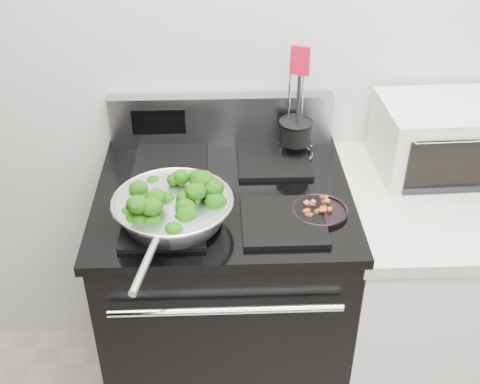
{
  "coord_description": "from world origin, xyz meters",
  "views": [
    {
      "loc": [
        -0.31,
        -0.13,
        1.99
      ],
      "look_at": [
        -0.25,
        1.36,
        0.98
      ],
      "focal_mm": 45.0,
      "sensor_mm": 36.0,
      "label": 1
    }
  ],
  "objects_px": {
    "gas_range": "(225,299)",
    "toaster_oven": "(442,137)",
    "skillet": "(173,209)",
    "bacon_plate": "(320,208)",
    "utensil_holder": "(295,138)"
  },
  "relations": [
    {
      "from": "gas_range",
      "to": "toaster_oven",
      "type": "relative_size",
      "value": 2.71
    },
    {
      "from": "skillet",
      "to": "bacon_plate",
      "type": "height_order",
      "value": "skillet"
    },
    {
      "from": "gas_range",
      "to": "utensil_holder",
      "type": "distance_m",
      "value": 0.62
    },
    {
      "from": "bacon_plate",
      "to": "utensil_holder",
      "type": "relative_size",
      "value": 0.42
    },
    {
      "from": "bacon_plate",
      "to": "utensil_holder",
      "type": "distance_m",
      "value": 0.34
    },
    {
      "from": "utensil_holder",
      "to": "toaster_oven",
      "type": "xyz_separation_m",
      "value": [
        0.48,
        -0.05,
        0.02
      ]
    },
    {
      "from": "gas_range",
      "to": "utensil_holder",
      "type": "relative_size",
      "value": 2.88
    },
    {
      "from": "bacon_plate",
      "to": "toaster_oven",
      "type": "xyz_separation_m",
      "value": [
        0.44,
        0.28,
        0.07
      ]
    },
    {
      "from": "skillet",
      "to": "toaster_oven",
      "type": "xyz_separation_m",
      "value": [
        0.86,
        0.32,
        0.03
      ]
    },
    {
      "from": "utensil_holder",
      "to": "skillet",
      "type": "bearing_deg",
      "value": -115.03
    },
    {
      "from": "gas_range",
      "to": "utensil_holder",
      "type": "bearing_deg",
      "value": 39.95
    },
    {
      "from": "gas_range",
      "to": "skillet",
      "type": "bearing_deg",
      "value": -130.57
    },
    {
      "from": "utensil_holder",
      "to": "bacon_plate",
      "type": "bearing_deg",
      "value": -62.49
    },
    {
      "from": "utensil_holder",
      "to": "gas_range",
      "type": "bearing_deg",
      "value": -118.91
    },
    {
      "from": "skillet",
      "to": "toaster_oven",
      "type": "relative_size",
      "value": 1.3
    }
  ]
}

